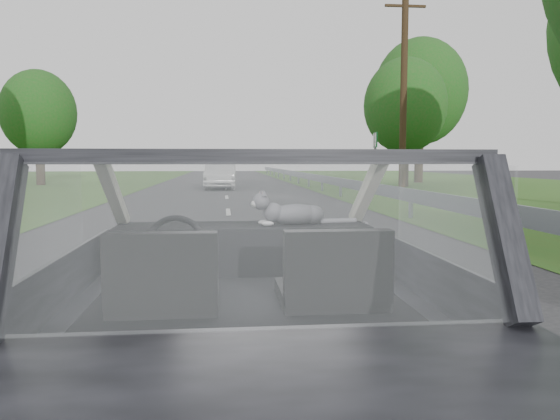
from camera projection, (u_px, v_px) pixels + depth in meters
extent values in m
cube|color=black|center=(247.00, 290.00, 2.88)|extent=(1.80, 4.00, 1.45)
cube|color=black|center=(243.00, 248.00, 3.48)|extent=(1.58, 0.45, 0.30)
cube|color=black|center=(164.00, 274.00, 2.53)|extent=(0.50, 0.72, 0.42)
cube|color=black|center=(333.00, 271.00, 2.62)|extent=(0.50, 0.72, 0.42)
torus|color=black|center=(175.00, 245.00, 3.14)|extent=(0.36, 0.36, 0.04)
ellipsoid|color=slate|center=(295.00, 213.00, 3.47)|extent=(0.53, 0.27, 0.23)
cube|color=gray|center=(406.00, 195.00, 13.24)|extent=(0.05, 90.00, 0.32)
imported|color=#B9B9B9|center=(221.00, 175.00, 26.95)|extent=(1.77, 4.23, 1.37)
cube|color=#0F6D2D|center=(375.00, 164.00, 22.44)|extent=(0.25, 1.02, 2.55)
cylinder|color=black|center=(404.00, 91.00, 22.40)|extent=(0.35, 0.35, 8.50)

